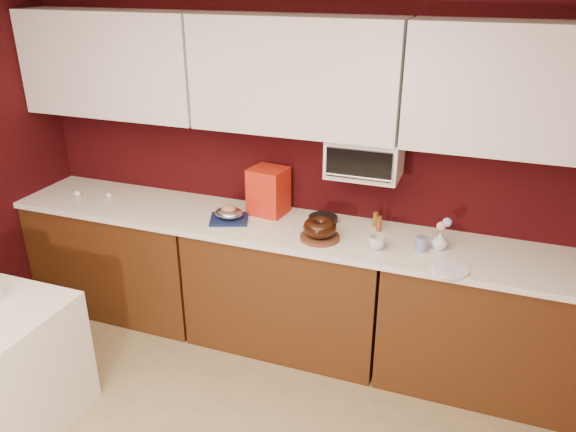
{
  "coord_description": "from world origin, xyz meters",
  "views": [
    {
      "loc": [
        1.15,
        -1.19,
        2.44
      ],
      "look_at": [
        0.04,
        1.84,
        1.02
      ],
      "focal_mm": 35.0,
      "sensor_mm": 36.0,
      "label": 1
    }
  ],
  "objects_px": {
    "toaster_oven": "(365,157)",
    "pandoro_box": "(268,191)",
    "coffee_mug": "(377,241)",
    "bundt_cake": "(320,227)",
    "blue_jar": "(421,244)",
    "foil_ham_nest": "(229,213)",
    "flower_vase": "(440,240)"
  },
  "relations": [
    {
      "from": "toaster_oven",
      "to": "flower_vase",
      "type": "height_order",
      "value": "toaster_oven"
    },
    {
      "from": "toaster_oven",
      "to": "flower_vase",
      "type": "relative_size",
      "value": 3.75
    },
    {
      "from": "toaster_oven",
      "to": "blue_jar",
      "type": "bearing_deg",
      "value": -26.94
    },
    {
      "from": "flower_vase",
      "to": "foil_ham_nest",
      "type": "bearing_deg",
      "value": -177.36
    },
    {
      "from": "bundt_cake",
      "to": "blue_jar",
      "type": "height_order",
      "value": "bundt_cake"
    },
    {
      "from": "coffee_mug",
      "to": "toaster_oven",
      "type": "bearing_deg",
      "value": 120.08
    },
    {
      "from": "foil_ham_nest",
      "to": "flower_vase",
      "type": "distance_m",
      "value": 1.37
    },
    {
      "from": "coffee_mug",
      "to": "blue_jar",
      "type": "xyz_separation_m",
      "value": [
        0.25,
        0.07,
        -0.01
      ]
    },
    {
      "from": "foil_ham_nest",
      "to": "coffee_mug",
      "type": "height_order",
      "value": "coffee_mug"
    },
    {
      "from": "bundt_cake",
      "to": "coffee_mug",
      "type": "distance_m",
      "value": 0.36
    },
    {
      "from": "blue_jar",
      "to": "flower_vase",
      "type": "xyz_separation_m",
      "value": [
        0.1,
        0.06,
        0.02
      ]
    },
    {
      "from": "coffee_mug",
      "to": "flower_vase",
      "type": "height_order",
      "value": "flower_vase"
    },
    {
      "from": "foil_ham_nest",
      "to": "coffee_mug",
      "type": "bearing_deg",
      "value": -3.85
    },
    {
      "from": "toaster_oven",
      "to": "blue_jar",
      "type": "distance_m",
      "value": 0.64
    },
    {
      "from": "toaster_oven",
      "to": "pandoro_box",
      "type": "height_order",
      "value": "toaster_oven"
    },
    {
      "from": "foil_ham_nest",
      "to": "blue_jar",
      "type": "xyz_separation_m",
      "value": [
        1.27,
        0.0,
        -0.01
      ]
    },
    {
      "from": "toaster_oven",
      "to": "flower_vase",
      "type": "distance_m",
      "value": 0.68
    },
    {
      "from": "pandoro_box",
      "to": "flower_vase",
      "type": "distance_m",
      "value": 1.18
    },
    {
      "from": "pandoro_box",
      "to": "coffee_mug",
      "type": "distance_m",
      "value": 0.87
    },
    {
      "from": "bundt_cake",
      "to": "pandoro_box",
      "type": "relative_size",
      "value": 0.65
    },
    {
      "from": "toaster_oven",
      "to": "pandoro_box",
      "type": "xyz_separation_m",
      "value": [
        -0.65,
        -0.0,
        -0.31
      ]
    },
    {
      "from": "toaster_oven",
      "to": "coffee_mug",
      "type": "height_order",
      "value": "toaster_oven"
    },
    {
      "from": "bundt_cake",
      "to": "pandoro_box",
      "type": "bearing_deg",
      "value": 148.87
    },
    {
      "from": "bundt_cake",
      "to": "foil_ham_nest",
      "type": "bearing_deg",
      "value": 174.78
    },
    {
      "from": "blue_jar",
      "to": "pandoro_box",
      "type": "bearing_deg",
      "value": 168.81
    },
    {
      "from": "toaster_oven",
      "to": "bundt_cake",
      "type": "xyz_separation_m",
      "value": [
        -0.2,
        -0.27,
        -0.39
      ]
    },
    {
      "from": "toaster_oven",
      "to": "bundt_cake",
      "type": "bearing_deg",
      "value": -125.65
    },
    {
      "from": "pandoro_box",
      "to": "bundt_cake",
      "type": "bearing_deg",
      "value": -23.53
    },
    {
      "from": "toaster_oven",
      "to": "foil_ham_nest",
      "type": "height_order",
      "value": "toaster_oven"
    },
    {
      "from": "bundt_cake",
      "to": "blue_jar",
      "type": "bearing_deg",
      "value": 5.77
    },
    {
      "from": "toaster_oven",
      "to": "bundt_cake",
      "type": "distance_m",
      "value": 0.52
    },
    {
      "from": "foil_ham_nest",
      "to": "coffee_mug",
      "type": "relative_size",
      "value": 1.94
    }
  ]
}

